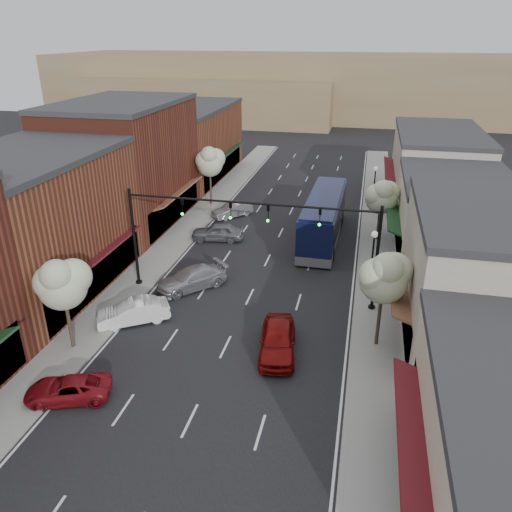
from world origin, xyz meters
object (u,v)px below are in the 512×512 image
Objects in this scene: signal_mast_right at (339,240)px; coach_bus at (324,217)px; parked_car_a at (68,389)px; parked_car_c at (192,278)px; tree_right_near at (385,276)px; tree_right_far at (382,196)px; lamp_post_far at (375,181)px; lamp_post_near at (373,251)px; tree_left_far at (210,161)px; red_hatchback at (278,340)px; tree_left_near at (62,282)px; parked_car_d at (218,232)px; signal_mast_left at (166,226)px; parked_car_e at (232,210)px; parked_car_b at (133,312)px.

signal_mast_right reaches higher than coach_bus.
parked_car_c is (2.00, 12.19, 0.16)m from parked_car_a.
tree_right_far is at bearing 90.00° from tree_right_near.
parked_car_c is (-7.94, -10.99, -1.26)m from coach_bus.
lamp_post_near is at bearing -90.00° from lamp_post_far.
parked_car_c is (-12.00, -19.64, -2.27)m from lamp_post_far.
signal_mast_right is 22.68m from tree_left_far.
red_hatchback is 9.51m from parked_car_c.
tree_left_near reaches higher than lamp_post_near.
parked_car_d is (-7.94, 15.03, -0.08)m from red_hatchback.
signal_mast_left is at bearing -123.86° from lamp_post_far.
parked_car_a is 1.01× the size of parked_car_e.
tree_right_far is 5.06m from coach_bus.
signal_mast_right is 11.24m from signal_mast_left.
tree_right_near reaches higher than lamp_post_near.
parked_car_c is at bearing 14.20° from signal_mast_left.
tree_right_near reaches higher than coach_bus.
tree_left_near is 1.13× the size of parked_car_c.
tree_right_near is 0.97× the size of tree_left_far.
parked_car_e is (-1.08, 14.71, -0.07)m from parked_car_c.
tree_right_near reaches higher than parked_car_a.
lamp_post_far is at bearing 7.30° from tree_left_far.
signal_mast_left is 1.51× the size of tree_right_far.
tree_left_far reaches higher than parked_car_b.
lamp_post_far is 9.61m from coach_bus.
lamp_post_near reaches higher than parked_car_e.
tree_right_far is 1.33× the size of parked_car_a.
tree_right_near is 1.05× the size of tree_left_near.
coach_bus is 18.90m from parked_car_b.
signal_mast_right is at bearing -79.56° from coach_bus.
signal_mast_right is 12.27m from tree_right_far.
signal_mast_left is 1.44× the size of tree_left_near.
red_hatchback is 10.93m from parked_car_a.
signal_mast_right reaches higher than parked_car_d.
lamp_post_near is 0.88× the size of parked_car_c.
parked_car_e is at bearing 144.63° from parked_car_b.
lamp_post_near is 14.57m from parked_car_d.
tree_left_far reaches higher than lamp_post_far.
lamp_post_far is at bearing 93.88° from tree_right_far.
tree_left_far is 16.26m from lamp_post_far.
tree_left_near is at bearing -170.24° from parked_car_a.
tree_left_far is at bearing 107.31° from red_hatchback.
signal_mast_left is 2.04× the size of parked_car_e.
parked_car_e is (2.97, 23.13, -3.56)m from tree_left_near.
red_hatchback is at bearing 10.92° from tree_left_near.
coach_bus is (-4.61, 15.40, -2.46)m from tree_right_near.
coach_bus is at bearing 19.58° from parked_car_e.
parked_car_e is (-0.31, 5.93, -0.08)m from parked_car_d.
tree_left_far is 1.52× the size of parked_car_e.
parked_car_a is 21.01m from parked_car_d.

